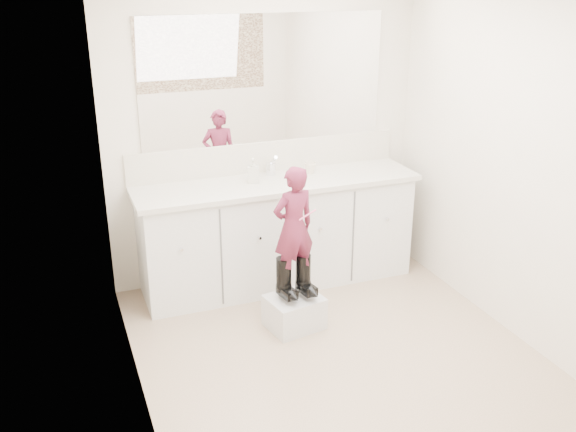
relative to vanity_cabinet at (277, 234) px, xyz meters
name	(u,v)px	position (x,y,z in m)	size (l,w,h in m)	color
floor	(340,358)	(0.00, -1.23, -0.42)	(3.00, 3.00, 0.00)	#8C725B
wall_back	(265,134)	(0.00, 0.27, 0.77)	(2.60, 2.60, 0.00)	beige
wall_front	(509,302)	(0.00, -2.73, 0.77)	(2.60, 2.60, 0.00)	beige
wall_left	(129,218)	(-1.30, -1.23, 0.78)	(3.00, 3.00, 0.00)	beige
wall_right	(520,168)	(1.30, -1.23, 0.78)	(3.00, 3.00, 0.00)	beige
vanity_cabinet	(277,234)	(0.00, 0.00, 0.00)	(2.20, 0.55, 0.85)	silver
countertop	(278,183)	(0.00, -0.01, 0.45)	(2.28, 0.58, 0.04)	beige
backsplash	(266,157)	(0.00, 0.26, 0.59)	(2.28, 0.03, 0.25)	beige
mirror	(265,80)	(0.00, 0.26, 1.22)	(2.00, 0.02, 1.00)	white
dot_panel	(522,196)	(0.00, -2.71, 1.22)	(2.00, 0.01, 1.20)	#472819
faucet	(271,169)	(0.00, 0.15, 0.52)	(0.08, 0.08, 0.10)	silver
cup	(310,168)	(0.32, 0.08, 0.51)	(0.10, 0.10, 0.09)	beige
soap_bottle	(253,170)	(-0.19, 0.02, 0.56)	(0.09, 0.09, 0.19)	beige
step_stool	(294,312)	(-0.14, -0.73, -0.30)	(0.38, 0.31, 0.24)	silver
boot_left	(284,278)	(-0.21, -0.71, -0.03)	(0.12, 0.21, 0.31)	black
boot_right	(303,275)	(-0.06, -0.71, -0.03)	(0.12, 0.21, 0.31)	black
toddler	(294,227)	(-0.14, -0.71, 0.36)	(0.32, 0.21, 0.88)	#A33254
toothbrush	(308,215)	(-0.07, -0.79, 0.47)	(0.01, 0.01, 0.14)	#FD6290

